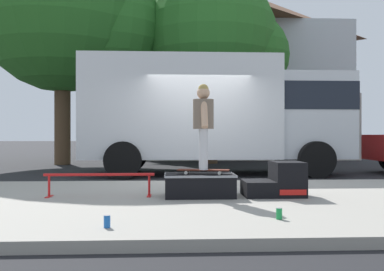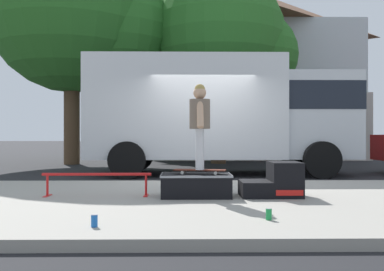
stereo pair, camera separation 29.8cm
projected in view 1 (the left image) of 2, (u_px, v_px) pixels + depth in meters
name	position (u px, v px, depth m)	size (l,w,h in m)	color
ground_plane	(203.00, 183.00, 9.36)	(140.00, 140.00, 0.00)	black
sidewalk_slab	(219.00, 202.00, 6.36)	(50.00, 5.00, 0.12)	gray
skate_box	(200.00, 184.00, 6.53)	(1.05, 0.69, 0.34)	black
kicker_ramp	(278.00, 182.00, 6.59)	(0.90, 0.64, 0.52)	black
grind_rail	(99.00, 179.00, 6.53)	(1.66, 0.28, 0.35)	red
skateboard	(203.00, 170.00, 6.50)	(0.80, 0.35, 0.07)	#4C1E14
skater_kid	(203.00, 119.00, 6.50)	(0.31, 0.66, 1.28)	silver
soda_can	(107.00, 221.00, 4.32)	(0.07, 0.07, 0.13)	#1959B2
soda_can_b	(279.00, 214.00, 4.75)	(0.07, 0.07, 0.13)	#198C3F
box_truck	(217.00, 111.00, 11.58)	(6.91, 2.63, 3.05)	silver
street_tree_main	(73.00, 13.00, 15.44)	(6.63, 6.03, 8.62)	brown
street_tree_neighbour	(218.00, 42.00, 16.11)	(5.42, 4.92, 7.12)	brown
house_behind	(238.00, 72.00, 21.80)	(9.54, 8.23, 8.40)	silver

